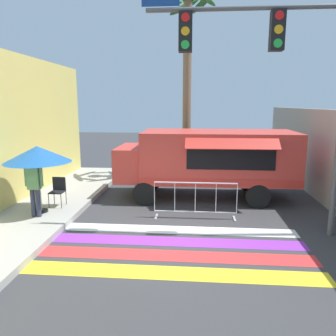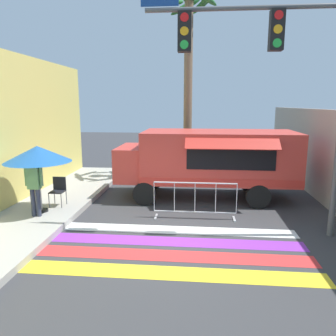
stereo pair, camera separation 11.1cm
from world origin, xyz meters
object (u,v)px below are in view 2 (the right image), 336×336
Objects in this scene: traffic_signal_pole at (277,62)px; folding_chair at (58,188)px; vendor_person at (34,183)px; food_truck at (205,158)px; barricade_front at (195,200)px; palm_tree at (188,51)px; patio_umbrella at (38,154)px.

traffic_signal_pole reaches higher than folding_chair.
folding_chair is at bearing 80.25° from vendor_person.
food_truck reaches higher than folding_chair.
barricade_front is at bearing -97.86° from food_truck.
palm_tree is (3.85, 4.60, 4.73)m from folding_chair.
food_truck is 2.44m from barricade_front.
folding_chair is 1.17m from vendor_person.
patio_umbrella is at bearing 174.23° from traffic_signal_pole.
barricade_front is (4.53, 0.31, -1.34)m from patio_umbrella.
food_truck is at bearing 116.14° from traffic_signal_pole.
folding_chair is at bearing 175.38° from barricade_front.
folding_chair is at bearing 68.95° from patio_umbrella.
palm_tree reaches higher than food_truck.
barricade_front is at bearing 153.00° from traffic_signal_pole.
barricade_front is (4.27, -0.35, -0.16)m from folding_chair.
folding_chair is (-4.58, -1.90, -0.74)m from food_truck.
patio_umbrella is at bearing -127.96° from palm_tree.
traffic_signal_pole is 6.45m from palm_tree.
food_truck reaches higher than vendor_person.
vendor_person is at bearing -148.25° from food_truck.
traffic_signal_pole is 6.74× the size of folding_chair.
palm_tree reaches higher than vendor_person.
food_truck is 5.02m from folding_chair.
vendor_person is (0.04, -0.41, -0.74)m from patio_umbrella.
patio_umbrella is 0.81× the size of barricade_front.
palm_tree is at bearing 55.74° from vendor_person.
food_truck is 4.55m from traffic_signal_pole.
folding_chair is 0.11× the size of palm_tree.
traffic_signal_pole is at bearing -68.69° from palm_tree.
food_truck is 2.54× the size of barricade_front.
palm_tree is (-0.73, 2.70, 3.99)m from food_truck.
food_truck is 1.02× the size of traffic_signal_pole.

